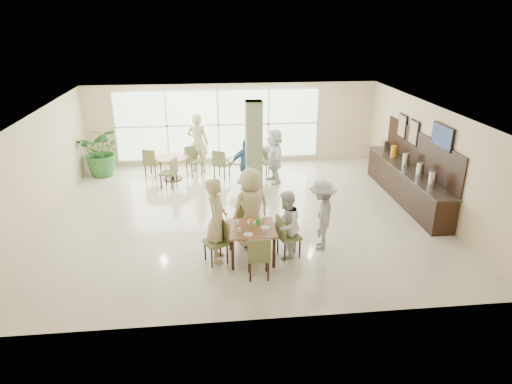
{
  "coord_description": "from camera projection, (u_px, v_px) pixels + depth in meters",
  "views": [
    {
      "loc": [
        -0.87,
        -11.09,
        5.03
      ],
      "look_at": [
        0.2,
        -1.2,
        1.1
      ],
      "focal_mm": 32.0,
      "sensor_mm": 36.0,
      "label": 1
    }
  ],
  "objects": [
    {
      "name": "main_table",
      "position": [
        251.0,
        231.0,
        9.76
      ],
      "size": [
        1.02,
        1.02,
        0.75
      ],
      "color": "brown",
      "rests_on": "ground"
    },
    {
      "name": "teen_right",
      "position": [
        286.0,
        225.0,
        9.84
      ],
      "size": [
        0.81,
        0.9,
        1.52
      ],
      "primitive_type": "imported",
      "rotation": [
        0.0,
        0.0,
        -1.95
      ],
      "color": "white",
      "rests_on": "ground"
    },
    {
      "name": "round_table_right",
      "position": [
        246.0,
        164.0,
        14.33
      ],
      "size": [
        1.17,
        1.17,
        0.75
      ],
      "color": "brown",
      "rests_on": "ground"
    },
    {
      "name": "potted_plant",
      "position": [
        102.0,
        151.0,
        14.82
      ],
      "size": [
        1.62,
        1.62,
        1.65
      ],
      "primitive_type": "imported",
      "rotation": [
        0.0,
        0.0,
        -0.1
      ],
      "color": "#2C6829",
      "rests_on": "ground"
    },
    {
      "name": "framed_art_b",
      "position": [
        402.0,
        126.0,
        13.67
      ],
      "size": [
        0.05,
        0.55,
        0.7
      ],
      "color": "black",
      "rests_on": "ground"
    },
    {
      "name": "chairs_main_table",
      "position": [
        253.0,
        239.0,
        9.81
      ],
      "size": [
        2.17,
        1.98,
        0.95
      ],
      "color": "#626638",
      "rests_on": "ground"
    },
    {
      "name": "chairs_table_right",
      "position": [
        246.0,
        167.0,
        14.42
      ],
      "size": [
        2.12,
        1.82,
        0.95
      ],
      "color": "#626638",
      "rests_on": "ground"
    },
    {
      "name": "window_bank",
      "position": [
        218.0,
        125.0,
        15.75
      ],
      "size": [
        7.0,
        0.04,
        7.0
      ],
      "color": "silver",
      "rests_on": "ground"
    },
    {
      "name": "teen_far",
      "position": [
        251.0,
        207.0,
        10.28
      ],
      "size": [
        1.02,
        0.81,
        1.85
      ],
      "primitive_type": "imported",
      "rotation": [
        0.0,
        0.0,
        3.55
      ],
      "color": "tan",
      "rests_on": "ground"
    },
    {
      "name": "buffet_counter",
      "position": [
        407.0,
        182.0,
        12.92
      ],
      "size": [
        0.64,
        4.7,
        1.95
      ],
      "color": "black",
      "rests_on": "ground"
    },
    {
      "name": "round_table_left",
      "position": [
        172.0,
        162.0,
        14.54
      ],
      "size": [
        1.09,
        1.09,
        0.75
      ],
      "color": "brown",
      "rests_on": "ground"
    },
    {
      "name": "framed_art_a",
      "position": [
        414.0,
        133.0,
        12.93
      ],
      "size": [
        0.05,
        0.55,
        0.7
      ],
      "color": "black",
      "rests_on": "ground"
    },
    {
      "name": "ground",
      "position": [
        244.0,
        214.0,
        12.19
      ],
      "size": [
        10.0,
        10.0,
        0.0
      ],
      "primitive_type": "plane",
      "color": "beige",
      "rests_on": "ground"
    },
    {
      "name": "adult_standing",
      "position": [
        198.0,
        143.0,
        15.14
      ],
      "size": [
        0.83,
        0.67,
        1.97
      ],
      "primitive_type": "imported",
      "rotation": [
        0.0,
        0.0,
        2.83
      ],
      "color": "tan",
      "rests_on": "ground"
    },
    {
      "name": "teen_standing",
      "position": [
        322.0,
        215.0,
        10.18
      ],
      "size": [
        0.85,
        1.17,
        1.63
      ],
      "primitive_type": "imported",
      "rotation": [
        0.0,
        0.0,
        -1.83
      ],
      "color": "#A2A2A4",
      "rests_on": "ground"
    },
    {
      "name": "column",
      "position": [
        254.0,
        151.0,
        12.82
      ],
      "size": [
        0.45,
        0.45,
        2.8
      ],
      "primitive_type": "cube",
      "color": "#717A55",
      "rests_on": "ground"
    },
    {
      "name": "adult_b",
      "position": [
        274.0,
        156.0,
        14.23
      ],
      "size": [
        0.96,
        1.69,
        1.71
      ],
      "primitive_type": "imported",
      "rotation": [
        0.0,
        0.0,
        -1.39
      ],
      "color": "white",
      "rests_on": "ground"
    },
    {
      "name": "tabletop_clutter",
      "position": [
        252.0,
        225.0,
        9.7
      ],
      "size": [
        0.73,
        0.8,
        0.21
      ],
      "color": "white",
      "rests_on": "main_table"
    },
    {
      "name": "adult_a",
      "position": [
        246.0,
        165.0,
        13.53
      ],
      "size": [
        0.98,
        0.6,
        1.61
      ],
      "primitive_type": "imported",
      "rotation": [
        0.0,
        0.0,
        0.07
      ],
      "color": "teal",
      "rests_on": "ground"
    },
    {
      "name": "room_shell",
      "position": [
        243.0,
        153.0,
        11.56
      ],
      "size": [
        10.0,
        10.0,
        10.0
      ],
      "color": "white",
      "rests_on": "ground"
    },
    {
      "name": "chairs_table_left",
      "position": [
        172.0,
        165.0,
        14.54
      ],
      "size": [
        1.94,
        1.7,
        0.95
      ],
      "color": "#626638",
      "rests_on": "ground"
    },
    {
      "name": "wall_tv",
      "position": [
        442.0,
        136.0,
        11.34
      ],
      "size": [
        0.06,
        1.0,
        0.58
      ],
      "color": "black",
      "rests_on": "ground"
    },
    {
      "name": "teen_left",
      "position": [
        217.0,
        220.0,
        9.63
      ],
      "size": [
        0.47,
        0.7,
        1.88
      ],
      "primitive_type": "imported",
      "rotation": [
        0.0,
        0.0,
        1.54
      ],
      "color": "tan",
      "rests_on": "ground"
    }
  ]
}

